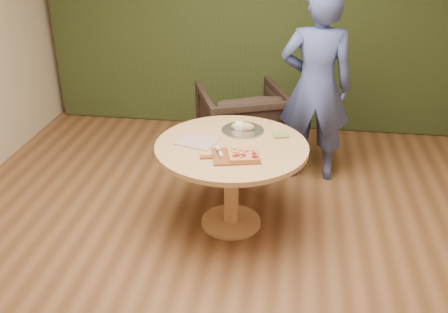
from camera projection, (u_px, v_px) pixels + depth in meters
name	position (u px, v px, depth m)	size (l,w,h in m)	color
room_shell	(212.00, 97.00, 3.04)	(5.04, 6.04, 2.84)	brown
curtain	(254.00, 8.00, 5.60)	(4.80, 0.14, 2.78)	#253116
pedestal_table	(232.00, 160.00, 4.01)	(1.22, 1.22, 0.75)	tan
pizza_paddle	(234.00, 156.00, 3.75)	(0.47, 0.35, 0.01)	brown
flatbread_pizza	(243.00, 154.00, 3.73)	(0.26, 0.26, 0.04)	tan
cutlery_roll	(220.00, 152.00, 3.76)	(0.09, 0.19, 0.03)	beige
newspaper	(197.00, 141.00, 3.99)	(0.30, 0.25, 0.01)	silver
serving_tray	(243.00, 130.00, 4.17)	(0.36, 0.36, 0.02)	silver
bread_roll	(242.00, 126.00, 4.16)	(0.19, 0.09, 0.09)	tan
green_packet	(280.00, 135.00, 4.08)	(0.12, 0.10, 0.02)	olive
armchair	(241.00, 120.00, 5.23)	(0.83, 0.78, 0.86)	black
person_standing	(316.00, 87.00, 4.64)	(0.68, 0.45, 1.86)	#3E4D90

